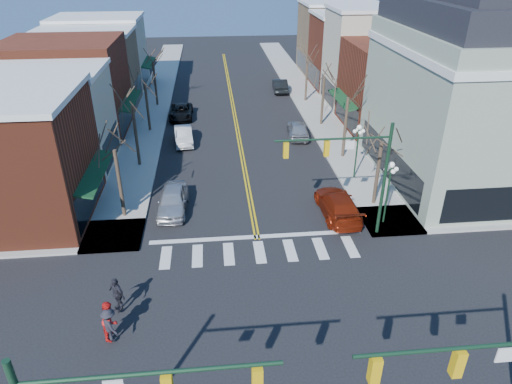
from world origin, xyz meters
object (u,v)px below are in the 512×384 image
object	(u,v)px
car_left_near	(173,200)
car_right_near	(338,205)
victorian_corner	(480,92)
pedestrian_dark_a	(117,294)
car_left_far	(181,112)
pedestrian_red_b	(110,319)
car_left_mid	(183,136)
car_right_mid	(298,129)
car_right_far	(280,85)
lamppost_midblock	(358,143)
lamppost_corner	(389,182)
pedestrian_dark_b	(110,325)

from	to	relation	value
car_left_near	car_right_near	distance (m)	10.94
victorian_corner	car_left_near	distance (m)	22.74
car_left_near	pedestrian_dark_a	xyz separation A→B (m)	(-2.04, -9.50, 0.28)
car_left_far	car_left_near	bearing A→B (deg)	-88.51
car_left_near	car_left_far	xyz separation A→B (m)	(-0.28, 19.00, -0.11)
car_left_near	pedestrian_red_b	size ratio (longest dim) A/B	2.39
car_left_mid	car_right_mid	distance (m)	10.52
car_left_near	car_right_far	size ratio (longest dim) A/B	1.00
victorian_corner	car_right_far	bearing A→B (deg)	112.74
car_left_near	pedestrian_dark_a	bearing A→B (deg)	-99.47
pedestrian_dark_a	car_right_far	bearing A→B (deg)	113.50
victorian_corner	lamppost_midblock	distance (m)	9.10
car_right_near	pedestrian_red_b	world-z (taller)	pedestrian_red_b
lamppost_corner	car_left_near	world-z (taller)	lamppost_corner
lamppost_midblock	pedestrian_dark_a	bearing A→B (deg)	-140.06
car_right_mid	car_left_near	bearing A→B (deg)	54.16
car_right_near	car_right_mid	bearing A→B (deg)	-90.91
car_right_near	pedestrian_dark_b	world-z (taller)	pedestrian_dark_b
lamppost_corner	car_right_near	world-z (taller)	lamppost_corner
victorian_corner	car_left_mid	size ratio (longest dim) A/B	3.30
car_left_far	car_right_mid	world-z (taller)	car_right_mid
car_left_far	car_right_near	bearing A→B (deg)	-61.12
lamppost_corner	pedestrian_red_b	distance (m)	17.64
car_left_mid	pedestrian_dark_a	xyz separation A→B (m)	(-2.28, -21.55, 0.36)
lamppost_corner	car_left_near	bearing A→B (deg)	167.34
lamppost_corner	victorian_corner	bearing A→B (deg)	35.86
car_right_far	pedestrian_dark_b	size ratio (longest dim) A/B	2.68
car_right_mid	lamppost_midblock	bearing A→B (deg)	111.43
lamppost_midblock	car_right_mid	size ratio (longest dim) A/B	0.96
car_left_near	pedestrian_red_b	world-z (taller)	pedestrian_red_b
pedestrian_dark_b	victorian_corner	bearing A→B (deg)	-98.13
car_right_mid	car_right_far	world-z (taller)	car_right_mid
victorian_corner	pedestrian_red_b	distance (m)	28.27
car_left_near	pedestrian_dark_b	distance (m)	11.64
car_right_far	pedestrian_dark_b	bearing A→B (deg)	74.06
victorian_corner	pedestrian_red_b	bearing A→B (deg)	-149.14
car_left_mid	pedestrian_red_b	world-z (taller)	pedestrian_red_b
victorian_corner	car_right_far	world-z (taller)	victorian_corner
victorian_corner	lamppost_corner	xyz separation A→B (m)	(-8.30, -6.00, -3.70)
car_right_near	car_right_far	distance (m)	29.50
car_left_near	car_right_mid	world-z (taller)	car_left_near
victorian_corner	car_left_far	size ratio (longest dim) A/B	2.91
pedestrian_dark_a	lamppost_midblock	bearing A→B (deg)	83.16
car_right_far	pedestrian_dark_b	world-z (taller)	pedestrian_dark_b
car_right_near	car_right_mid	world-z (taller)	car_right_near
car_left_near	car_left_far	world-z (taller)	car_left_near
victorian_corner	car_right_mid	size ratio (longest dim) A/B	3.15
car_left_far	car_right_far	world-z (taller)	car_right_far
car_right_near	pedestrian_red_b	bearing A→B (deg)	35.55
pedestrian_dark_b	lamppost_corner	bearing A→B (deg)	-100.81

